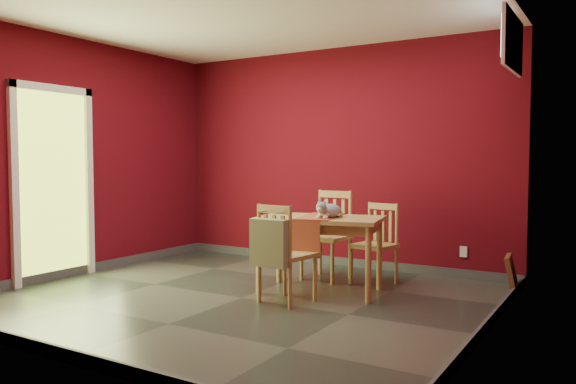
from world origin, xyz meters
The scene contains 13 objects.
ground centered at (0.00, 0.00, 0.00)m, with size 4.50×4.50×0.00m, color #2D342D.
room_shell centered at (0.00, 0.00, 0.05)m, with size 4.50×4.50×4.50m.
doorway centered at (-2.23, -0.40, 1.12)m, with size 0.06×1.01×2.13m.
window centered at (2.23, 1.00, 2.35)m, with size 0.05×0.90×0.50m.
outlet_plate centered at (1.60, 1.99, 0.30)m, with size 0.08×0.01×0.12m, color silver.
dining_table centered at (0.53, 0.61, 0.66)m, with size 1.32×0.94×0.75m.
table_runner centered at (0.53, 0.49, 0.70)m, with size 0.48×0.78×0.36m.
chair_far_left centered at (0.31, 1.22, 0.50)m, with size 0.48×0.48×0.97m.
chair_far_right centered at (0.86, 1.26, 0.44)m, with size 0.47×0.47×0.85m.
chair_near centered at (0.45, 0.05, 0.47)m, with size 0.48×0.48×0.92m.
tote_bag centered at (0.43, -0.16, 0.59)m, with size 0.36×0.21×0.49m.
cat centered at (0.65, 0.57, 0.85)m, with size 0.20×0.39×0.19m, color slate, non-canonical shape.
picture_frame centered at (2.19, 1.49, 0.19)m, with size 0.17×0.39×0.38m.
Camera 1 is at (3.12, -4.31, 1.32)m, focal length 35.00 mm.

